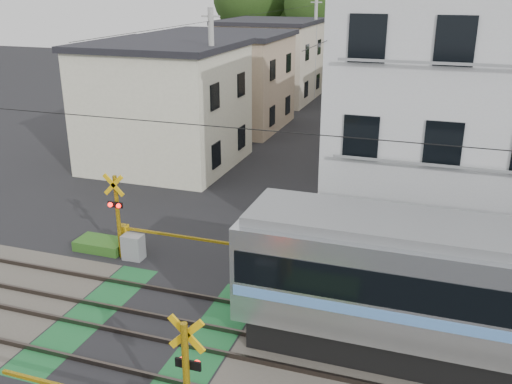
% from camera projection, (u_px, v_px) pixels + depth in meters
% --- Properties ---
extents(ground, '(120.00, 120.00, 0.00)m').
position_uv_depth(ground, '(147.00, 327.00, 15.89)').
color(ground, black).
extents(track_bed, '(120.00, 120.00, 0.14)m').
position_uv_depth(track_bed, '(147.00, 326.00, 15.87)').
color(track_bed, '#47423A').
rests_on(track_bed, ground).
extents(crossing_signal_far, '(4.74, 0.65, 3.09)m').
position_uv_depth(crossing_signal_far, '(131.00, 239.00, 19.67)').
color(crossing_signal_far, '#EFB50C').
rests_on(crossing_signal_far, ground).
extents(apartment_block, '(10.20, 8.36, 9.30)m').
position_uv_depth(apartment_block, '(484.00, 115.00, 20.13)').
color(apartment_block, silver).
rests_on(apartment_block, ground).
extents(houses_row, '(22.07, 31.35, 6.80)m').
position_uv_depth(houses_row, '(340.00, 76.00, 37.71)').
color(houses_row, beige).
rests_on(houses_row, ground).
extents(tree_hill, '(40.00, 13.28, 11.97)m').
position_uv_depth(tree_hill, '(383.00, 16.00, 56.91)').
color(tree_hill, '#264316').
rests_on(tree_hill, ground).
extents(catenary, '(60.00, 5.04, 7.00)m').
position_uv_depth(catenary, '(373.00, 235.00, 12.82)').
color(catenary, '#2D2D33').
rests_on(catenary, ground).
extents(utility_poles, '(7.90, 42.00, 8.00)m').
position_uv_depth(utility_poles, '(311.00, 68.00, 35.23)').
color(utility_poles, '#A5A5A0').
rests_on(utility_poles, ground).
extents(pedestrian, '(0.69, 0.56, 1.62)m').
position_uv_depth(pedestrian, '(339.00, 102.00, 41.72)').
color(pedestrian, black).
rests_on(pedestrian, ground).
extents(weed_patches, '(10.25, 8.80, 0.40)m').
position_uv_depth(weed_patches, '(203.00, 335.00, 15.21)').
color(weed_patches, '#2D5E1E').
rests_on(weed_patches, ground).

